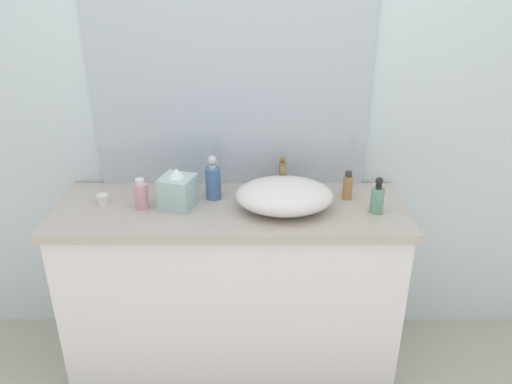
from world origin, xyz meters
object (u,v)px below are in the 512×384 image
at_px(soap_dispenser, 376,198).
at_px(tissue_box, 177,190).
at_px(candle_jar, 102,200).
at_px(spray_can, 212,181).
at_px(lotion_bottle, 347,186).
at_px(perfume_bottle, 140,195).
at_px(sink_basin, 283,195).

distance_m(soap_dispenser, tissue_box, 0.85).
height_order(tissue_box, candle_jar, tissue_box).
distance_m(soap_dispenser, candle_jar, 1.19).
relative_size(spray_can, candle_jar, 3.79).
xyz_separation_m(lotion_bottle, perfume_bottle, (-0.90, -0.09, 0.00)).
height_order(soap_dispenser, tissue_box, tissue_box).
xyz_separation_m(tissue_box, candle_jar, (-0.34, 0.02, -0.06)).
bearing_deg(soap_dispenser, tissue_box, 176.28).
height_order(lotion_bottle, candle_jar, lotion_bottle).
height_order(perfume_bottle, spray_can, spray_can).
height_order(spray_can, candle_jar, spray_can).
bearing_deg(tissue_box, perfume_bottle, -175.75).
xyz_separation_m(soap_dispenser, perfume_bottle, (-1.01, 0.04, -0.00)).
relative_size(sink_basin, tissue_box, 2.33).
bearing_deg(tissue_box, spray_can, 30.32).
relative_size(soap_dispenser, perfume_bottle, 1.20).
bearing_deg(perfume_bottle, spray_can, 17.80).
bearing_deg(soap_dispenser, candle_jar, 176.14).
distance_m(sink_basin, perfume_bottle, 0.62).
relative_size(sink_basin, lotion_bottle, 3.18).
bearing_deg(tissue_box, lotion_bottle, 6.13).
xyz_separation_m(soap_dispenser, tissue_box, (-0.85, 0.06, 0.01)).
relative_size(lotion_bottle, perfume_bottle, 0.97).
bearing_deg(lotion_bottle, perfume_bottle, -174.20).
relative_size(lotion_bottle, candle_jar, 2.46).
xyz_separation_m(perfume_bottle, tissue_box, (0.16, 0.01, 0.02)).
relative_size(perfume_bottle, tissue_box, 0.75).
height_order(soap_dispenser, perfume_bottle, soap_dispenser).
xyz_separation_m(spray_can, candle_jar, (-0.48, -0.06, -0.06)).
xyz_separation_m(sink_basin, spray_can, (-0.31, 0.11, 0.02)).
xyz_separation_m(soap_dispenser, spray_can, (-0.70, 0.14, 0.02)).
height_order(sink_basin, spray_can, spray_can).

